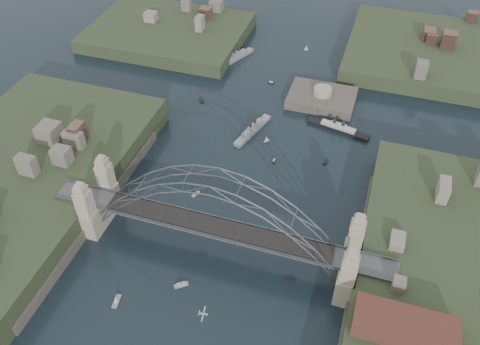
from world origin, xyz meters
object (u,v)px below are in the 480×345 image
at_px(naval_cruiser_far, 237,57).
at_px(naval_cruiser_near, 253,130).
at_px(fort_island, 321,103).
at_px(bridge, 216,216).
at_px(ocean_liner, 338,129).
at_px(wharf_shed, 405,327).

bearing_deg(naval_cruiser_far, naval_cruiser_near, -65.44).
relative_size(fort_island, naval_cruiser_near, 1.23).
relative_size(naval_cruiser_near, naval_cruiser_far, 1.11).
bearing_deg(fort_island, bridge, -99.73).
distance_m(naval_cruiser_near, ocean_liner, 26.86).
bearing_deg(wharf_shed, naval_cruiser_near, 128.85).
bearing_deg(fort_island, ocean_liner, -59.89).
distance_m(fort_island, wharf_shed, 90.48).
relative_size(bridge, wharf_shed, 4.20).
height_order(bridge, wharf_shed, bridge).
distance_m(bridge, naval_cruiser_near, 48.88).
xyz_separation_m(bridge, fort_island, (12.00, 70.00, -12.66)).
height_order(wharf_shed, naval_cruiser_near, wharf_shed).
bearing_deg(naval_cruiser_far, bridge, -74.79).
bearing_deg(bridge, naval_cruiser_near, 96.41).
bearing_deg(ocean_liner, wharf_shed, -71.13).
distance_m(bridge, wharf_shed, 46.23).
bearing_deg(fort_island, naval_cruiser_near, -127.21).
xyz_separation_m(bridge, wharf_shed, (44.00, -14.00, -2.32)).
distance_m(wharf_shed, ocean_liner, 74.74).
xyz_separation_m(wharf_shed, ocean_liner, (-23.99, 70.18, -9.23)).
bearing_deg(fort_island, naval_cruiser_far, 153.53).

